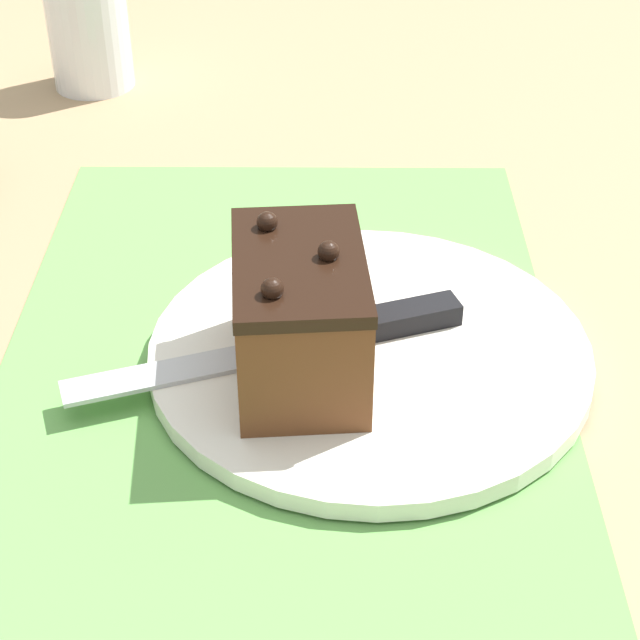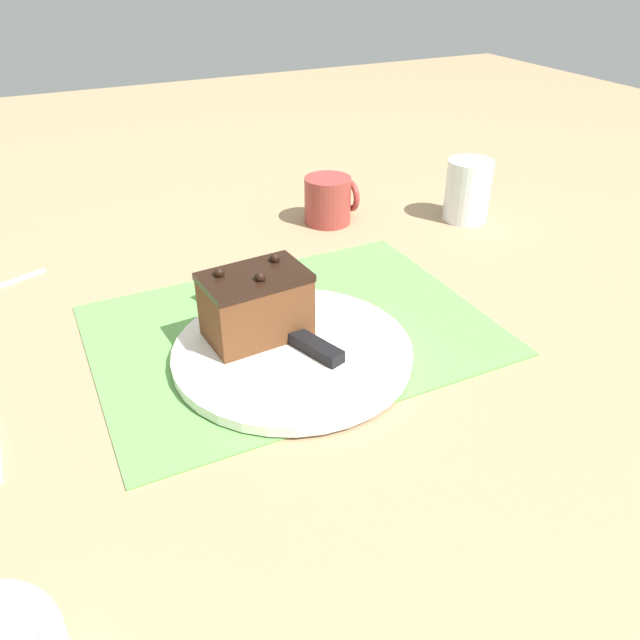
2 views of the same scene
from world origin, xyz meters
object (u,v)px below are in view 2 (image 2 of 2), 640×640
Objects in this scene: serving_knife at (288,333)px; chocolate_cake at (256,305)px; drinking_glass at (468,191)px; cake_plate at (293,351)px; coffee_mug at (329,200)px.

chocolate_cake is at bearing 126.42° from serving_knife.
cake_plate is at bearing -150.00° from drinking_glass.
drinking_glass is (0.41, 0.22, 0.03)m from serving_knife.
cake_plate is at bearing -58.43° from chocolate_cake.
coffee_mug reaches higher than cake_plate.
cake_plate is 1.12× the size of serving_knife.
serving_knife is 2.80× the size of coffee_mug.
chocolate_cake is at bearing 121.57° from cake_plate.
cake_plate is 2.23× the size of chocolate_cake.
coffee_mug is (0.21, 0.33, 0.03)m from cake_plate.
coffee_mug is at bearing 50.71° from chocolate_cake.
chocolate_cake is 0.50× the size of serving_knife.
serving_knife is 2.39× the size of drinking_glass.
drinking_glass is 1.17× the size of coffee_mug.
drinking_glass is at bearing 24.31° from chocolate_cake.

